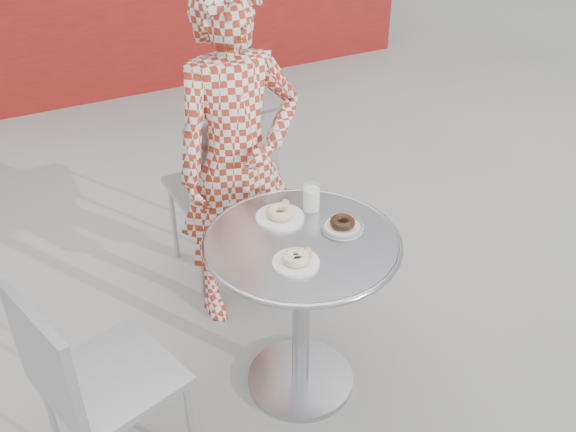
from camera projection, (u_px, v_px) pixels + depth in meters
name	position (u px, v px, depth m)	size (l,w,h in m)	color
ground	(295.00, 382.00, 2.89)	(60.00, 60.00, 0.00)	#A6A49E
bistro_table	(302.00, 279.00, 2.57)	(0.78, 0.78, 0.79)	silver
chair_far	(222.00, 222.00, 3.44)	(0.47, 0.48, 0.98)	#B1B4BA
chair_left	(116.00, 415.00, 2.39)	(0.54, 0.54, 0.91)	#B1B4BA
seated_person	(238.00, 163.00, 2.91)	(0.60, 0.39, 1.64)	#9E2D18
plate_far	(280.00, 214.00, 2.58)	(0.20, 0.20, 0.05)	white
plate_near	(297.00, 260.00, 2.33)	(0.17, 0.17, 0.05)	white
plate_checker	(342.00, 225.00, 2.53)	(0.17, 0.17, 0.05)	white
milk_cup	(311.00, 198.00, 2.62)	(0.07, 0.07, 0.12)	white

